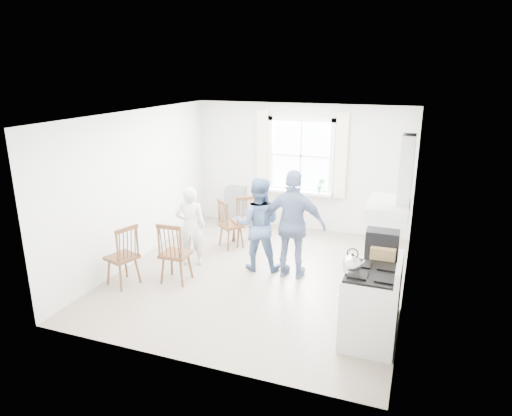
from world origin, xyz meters
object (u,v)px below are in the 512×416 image
at_px(low_cabinet, 382,286).
at_px(person_left, 191,226).
at_px(windsor_chair_c, 125,250).
at_px(gas_stove, 370,307).
at_px(windsor_chair_a, 246,215).
at_px(windsor_chair_b, 172,247).
at_px(person_mid, 258,224).
at_px(stereo_stack, 382,243).
at_px(person_right, 294,225).

height_order(low_cabinet, person_left, person_left).
bearing_deg(windsor_chair_c, low_cabinet, 6.64).
relative_size(gas_stove, windsor_chair_a, 1.11).
relative_size(windsor_chair_b, person_mid, 0.64).
relative_size(windsor_chair_a, windsor_chair_c, 1.01).
height_order(windsor_chair_b, windsor_chair_c, windsor_chair_b).
bearing_deg(low_cabinet, windsor_chair_a, 146.38).
distance_m(windsor_chair_b, person_mid, 1.47).
bearing_deg(stereo_stack, windsor_chair_b, -178.50).
xyz_separation_m(gas_stove, person_right, (-1.39, 1.49, 0.40)).
height_order(windsor_chair_a, person_mid, person_mid).
height_order(gas_stove, windsor_chair_b, gas_stove).
relative_size(person_left, person_right, 0.78).
relative_size(low_cabinet, person_left, 0.65).
bearing_deg(stereo_stack, person_mid, 155.66).
xyz_separation_m(person_left, person_right, (1.77, 0.14, 0.19)).
relative_size(gas_stove, stereo_stack, 2.64).
xyz_separation_m(windsor_chair_a, windsor_chair_c, (-1.11, -2.22, -0.01)).
distance_m(windsor_chair_b, windsor_chair_c, 0.70).
xyz_separation_m(gas_stove, person_mid, (-2.03, 1.59, 0.31)).
distance_m(windsor_chair_c, person_right, 2.63).
bearing_deg(person_mid, windsor_chair_b, 31.46).
bearing_deg(person_mid, windsor_chair_a, -69.67).
distance_m(low_cabinet, person_mid, 2.30).
bearing_deg(gas_stove, stereo_stack, 86.90).
distance_m(gas_stove, windsor_chair_b, 3.13).
xyz_separation_m(gas_stove, stereo_stack, (0.04, 0.65, 0.60)).
bearing_deg(gas_stove, windsor_chair_c, 175.99).
height_order(stereo_stack, windsor_chair_c, stereo_stack).
xyz_separation_m(low_cabinet, windsor_chair_a, (-2.67, 1.78, 0.16)).
height_order(windsor_chair_a, windsor_chair_b, windsor_chair_b).
relative_size(stereo_stack, windsor_chair_a, 0.42).
relative_size(windsor_chair_a, person_right, 0.57).
distance_m(stereo_stack, windsor_chair_c, 3.79).
bearing_deg(person_right, low_cabinet, 151.48).
xyz_separation_m(windsor_chair_b, person_left, (-0.08, 0.78, 0.07)).
bearing_deg(person_mid, stereo_stack, 143.14).
distance_m(gas_stove, person_right, 2.08).
xyz_separation_m(gas_stove, windsor_chair_c, (-3.71, 0.26, 0.12)).
distance_m(stereo_stack, windsor_chair_a, 3.24).
bearing_deg(gas_stove, person_mid, 141.96).
bearing_deg(windsor_chair_c, person_left, 63.34).
bearing_deg(windsor_chair_a, stereo_stack, -34.66).
relative_size(gas_stove, windsor_chair_b, 1.11).
bearing_deg(stereo_stack, gas_stove, -93.10).
relative_size(gas_stove, person_left, 0.81).
height_order(stereo_stack, person_right, person_right).
bearing_deg(windsor_chair_a, person_left, -116.43).
distance_m(person_left, person_right, 1.78).
xyz_separation_m(gas_stove, windsor_chair_b, (-3.08, 0.57, 0.13)).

